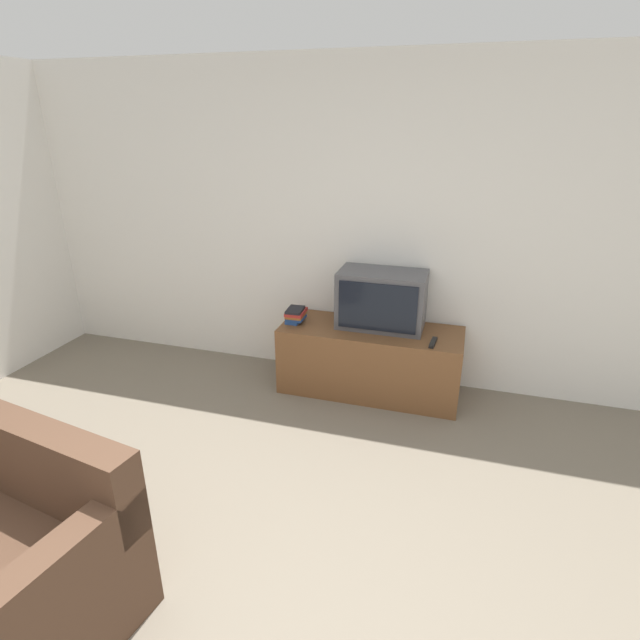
{
  "coord_description": "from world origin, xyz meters",
  "views": [
    {
      "loc": [
        0.8,
        -0.93,
        2.14
      ],
      "look_at": [
        -0.2,
        2.39,
        0.72
      ],
      "focal_mm": 28.0,
      "sensor_mm": 36.0,
      "label": 1
    }
  ],
  "objects_px": {
    "tv_stand": "(370,360)",
    "remote_on_stand": "(433,342)",
    "book_stack": "(296,315)",
    "television": "(382,299)"
  },
  "relations": [
    {
      "from": "tv_stand",
      "to": "book_stack",
      "type": "bearing_deg",
      "value": -176.27
    },
    {
      "from": "tv_stand",
      "to": "book_stack",
      "type": "xyz_separation_m",
      "value": [
        -0.63,
        -0.04,
        0.35
      ]
    },
    {
      "from": "book_stack",
      "to": "remote_on_stand",
      "type": "distance_m",
      "value": 1.14
    },
    {
      "from": "book_stack",
      "to": "remote_on_stand",
      "type": "xyz_separation_m",
      "value": [
        1.13,
        -0.11,
        -0.05
      ]
    },
    {
      "from": "tv_stand",
      "to": "remote_on_stand",
      "type": "relative_size",
      "value": 8.22
    },
    {
      "from": "tv_stand",
      "to": "remote_on_stand",
      "type": "xyz_separation_m",
      "value": [
        0.5,
        -0.15,
        0.29
      ]
    },
    {
      "from": "tv_stand",
      "to": "remote_on_stand",
      "type": "height_order",
      "value": "remote_on_stand"
    },
    {
      "from": "television",
      "to": "remote_on_stand",
      "type": "height_order",
      "value": "television"
    },
    {
      "from": "television",
      "to": "book_stack",
      "type": "bearing_deg",
      "value": -170.12
    },
    {
      "from": "tv_stand",
      "to": "remote_on_stand",
      "type": "bearing_deg",
      "value": -16.72
    }
  ]
}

